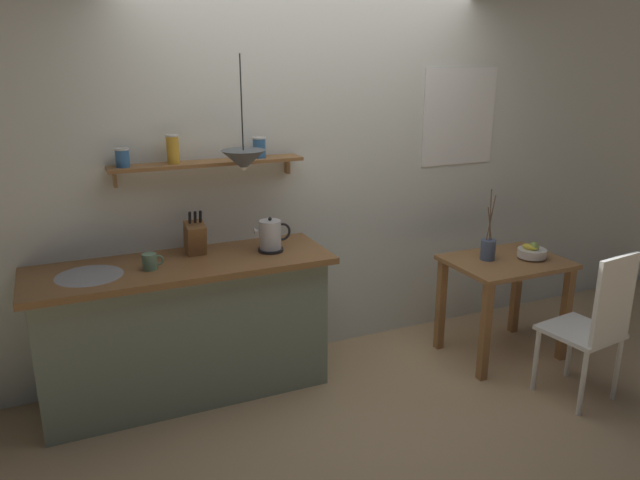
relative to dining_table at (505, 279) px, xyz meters
The scene contains 12 objects.
ground_plane 1.34m from the dining_table, behind, with size 14.00×14.00×0.00m, color tan.
back_wall 1.45m from the dining_table, 144.70° to the left, with size 6.80×0.11×2.70m.
kitchen_counter 2.24m from the dining_table, behind, with size 1.83×0.63×0.91m.
wall_shelf 2.27m from the dining_table, 164.55° to the left, with size 1.21×0.20×0.31m.
dining_table is the anchor object (origin of this frame).
dining_chair_near 0.74m from the dining_table, 84.65° to the right, with size 0.45×0.46×1.00m.
fruit_bowl 0.27m from the dining_table, 15.86° to the right, with size 0.20×0.20×0.13m.
twig_vase 0.27m from the dining_table, 152.76° to the left, with size 0.10×0.10×0.51m.
electric_kettle 1.72m from the dining_table, 167.89° to the left, with size 0.25×0.16×0.23m.
knife_block 2.19m from the dining_table, 166.97° to the left, with size 0.12×0.17×0.29m.
coffee_mug_by_sink 2.45m from the dining_table, behind, with size 0.13×0.09×0.10m.
pendant_lamp 2.06m from the dining_table, behind, with size 0.27×0.27×0.67m.
Camera 1 is at (-1.65, -3.22, 2.10)m, focal length 33.98 mm.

